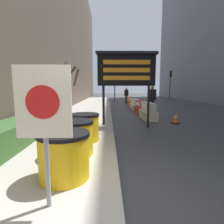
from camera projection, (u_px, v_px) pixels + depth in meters
ground_plane at (123, 212)px, 2.35m from camera, size 120.00×120.00×0.00m
hedge_strip at (35, 123)px, 6.08m from camera, size 0.90×7.04×0.64m
bare_tree at (67, 87)px, 10.30m from camera, size 1.64×1.18×3.20m
barrel_drum_foreground at (64, 155)px, 2.94m from camera, size 0.87×0.87×0.79m
barrel_drum_middle at (75, 138)px, 4.00m from camera, size 0.87×0.87×0.79m
barrel_drum_back at (84, 127)px, 5.06m from camera, size 0.87×0.87×0.79m
warning_sign at (44, 112)px, 2.09m from camera, size 0.67×0.08×1.79m
message_board at (126, 70)px, 7.07m from camera, size 2.46×0.36×3.09m
jersey_barrier_cream at (148, 112)px, 9.56m from camera, size 0.65×1.96×0.89m
jersey_barrier_red_striped at (141, 108)px, 11.61m from camera, size 0.63×1.84×0.83m
jersey_barrier_white at (135, 105)px, 14.05m from camera, size 0.62×2.07×0.81m
jersey_barrier_orange_near at (131, 102)px, 16.28m from camera, size 0.51×1.78×0.86m
traffic_cone_near at (142, 102)px, 17.00m from camera, size 0.41×0.41×0.74m
traffic_cone_mid at (146, 113)px, 9.84m from camera, size 0.33×0.33×0.58m
traffic_cone_far at (176, 118)px, 8.26m from camera, size 0.31×0.31×0.56m
traffic_light_near_curb at (115, 79)px, 21.94m from camera, size 0.28×0.45×3.98m
traffic_light_far_side at (170, 79)px, 25.93m from camera, size 0.28×0.45×4.19m
pedestrian_worker at (126, 94)px, 19.53m from camera, size 0.45×0.53×1.73m
pedestrian_passerby at (152, 97)px, 11.45m from camera, size 0.49×0.30×1.84m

